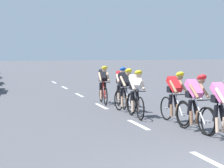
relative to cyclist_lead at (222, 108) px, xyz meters
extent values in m
cube|color=white|center=(-1.17, -1.57, -0.78)|extent=(0.14, 1.60, 0.01)
cube|color=white|center=(-1.17, 2.43, -0.78)|extent=(0.14, 1.60, 0.01)
cube|color=white|center=(-1.17, 6.43, -0.78)|extent=(0.14, 1.60, 0.01)
cube|color=white|center=(-1.17, 10.43, -0.78)|extent=(0.14, 1.60, 0.01)
cube|color=white|center=(-1.17, 14.43, -0.78)|extent=(0.14, 1.60, 0.01)
cube|color=white|center=(-1.17, 18.43, -0.78)|extent=(0.14, 1.60, 0.01)
torus|color=black|center=(-0.02, 0.52, -0.42)|extent=(0.08, 0.73, 0.72)
cylinder|color=#99999E|center=(-0.02, 0.52, -0.42)|extent=(0.06, 0.06, 0.06)
cylinder|color=black|center=(0.00, -0.03, 0.11)|extent=(0.06, 0.55, 0.04)
cylinder|color=black|center=(-0.01, 0.17, -0.19)|extent=(0.04, 0.04, 0.65)
cube|color=black|center=(-0.01, 0.17, 0.15)|extent=(0.11, 0.22, 0.05)
cube|color=pink|center=(0.00, 0.05, 0.35)|extent=(0.30, 0.55, 0.46)
cube|color=black|center=(-0.01, 0.16, 0.19)|extent=(0.29, 0.21, 0.18)
cylinder|color=black|center=(0.08, 0.12, -0.15)|extent=(0.12, 0.23, 0.40)
cylinder|color=beige|center=(0.09, 0.04, -0.41)|extent=(0.10, 0.16, 0.36)
cylinder|color=black|center=(-0.10, 0.11, -0.15)|extent=(0.12, 0.17, 0.40)
cylinder|color=beige|center=(-0.09, 0.03, -0.41)|extent=(0.10, 0.13, 0.36)
cylinder|color=beige|center=(-0.15, -0.17, 0.30)|extent=(0.09, 0.40, 0.35)
torus|color=black|center=(-0.05, 0.60, -0.42)|extent=(0.13, 0.72, 0.72)
cylinder|color=#99999E|center=(-0.05, 0.60, -0.42)|extent=(0.07, 0.07, 0.06)
torus|color=black|center=(-0.17, 1.60, -0.42)|extent=(0.13, 0.72, 0.72)
cylinder|color=#99999E|center=(-0.17, 1.60, -0.42)|extent=(0.07, 0.07, 0.06)
cylinder|color=white|center=(-0.10, 1.05, 0.11)|extent=(0.10, 0.55, 0.04)
cylinder|color=white|center=(-0.08, 0.88, -0.21)|extent=(0.10, 0.48, 0.63)
cylinder|color=white|center=(-0.13, 1.25, -0.19)|extent=(0.04, 0.04, 0.65)
cylinder|color=black|center=(-0.06, 0.70, 0.09)|extent=(0.42, 0.08, 0.03)
cube|color=black|center=(-0.13, 1.25, 0.15)|extent=(0.13, 0.23, 0.05)
cube|color=pink|center=(-0.11, 1.13, 0.35)|extent=(0.34, 0.57, 0.47)
cube|color=black|center=(-0.13, 1.24, 0.19)|extent=(0.30, 0.23, 0.18)
cylinder|color=black|center=(-0.03, 1.20, -0.15)|extent=(0.14, 0.23, 0.40)
cylinder|color=#9E7051|center=(-0.02, 1.12, -0.41)|extent=(0.11, 0.16, 0.36)
cylinder|color=black|center=(-0.21, 1.18, -0.15)|extent=(0.13, 0.18, 0.40)
cylinder|color=#9E7051|center=(-0.20, 1.10, -0.41)|extent=(0.10, 0.13, 0.36)
cylinder|color=#9E7051|center=(0.07, 0.93, 0.30)|extent=(0.12, 0.41, 0.35)
cylinder|color=#9E7051|center=(-0.25, 0.89, 0.30)|extent=(0.12, 0.41, 0.35)
sphere|color=#9E7051|center=(-0.08, 0.83, 0.59)|extent=(0.19, 0.19, 0.19)
ellipsoid|color=red|center=(-0.08, 0.82, 0.66)|extent=(0.27, 0.34, 0.24)
torus|color=black|center=(0.00, 1.94, -0.42)|extent=(0.10, 0.73, 0.72)
cylinder|color=#99999E|center=(0.00, 1.94, -0.42)|extent=(0.06, 0.06, 0.06)
torus|color=black|center=(-0.07, 2.93, -0.42)|extent=(0.10, 0.73, 0.72)
cylinder|color=#99999E|center=(-0.07, 2.93, -0.42)|extent=(0.06, 0.06, 0.06)
cylinder|color=white|center=(-0.03, 2.39, 0.11)|extent=(0.07, 0.55, 0.04)
cylinder|color=white|center=(-0.02, 2.21, -0.21)|extent=(0.07, 0.48, 0.63)
cylinder|color=white|center=(-0.05, 2.59, -0.19)|extent=(0.04, 0.04, 0.65)
cylinder|color=black|center=(-0.01, 2.04, 0.09)|extent=(0.42, 0.06, 0.03)
cube|color=black|center=(-0.05, 2.59, 0.15)|extent=(0.12, 0.23, 0.05)
cube|color=red|center=(-0.04, 2.46, 0.35)|extent=(0.32, 0.56, 0.46)
cube|color=black|center=(-0.05, 2.58, 0.19)|extent=(0.29, 0.22, 0.18)
cylinder|color=black|center=(0.05, 2.53, -0.15)|extent=(0.13, 0.23, 0.40)
cylinder|color=#9E7051|center=(0.05, 2.45, -0.41)|extent=(0.10, 0.16, 0.36)
cylinder|color=black|center=(-0.13, 2.52, -0.15)|extent=(0.12, 0.18, 0.40)
cylinder|color=#9E7051|center=(-0.13, 2.44, -0.41)|extent=(0.10, 0.13, 0.36)
cylinder|color=#9E7051|center=(0.14, 2.26, 0.30)|extent=(0.10, 0.41, 0.35)
cylinder|color=#9E7051|center=(-0.18, 2.24, 0.30)|extent=(0.10, 0.41, 0.35)
sphere|color=#9E7051|center=(-0.02, 2.16, 0.59)|extent=(0.19, 0.19, 0.19)
ellipsoid|color=yellow|center=(-0.02, 2.15, 0.66)|extent=(0.25, 0.33, 0.24)
torus|color=black|center=(-0.85, 3.11, -0.42)|extent=(0.08, 0.73, 0.72)
cylinder|color=#99999E|center=(-0.85, 3.11, -0.42)|extent=(0.06, 0.06, 0.06)
torus|color=black|center=(-0.80, 4.11, -0.42)|extent=(0.08, 0.73, 0.72)
cylinder|color=#99999E|center=(-0.80, 4.11, -0.42)|extent=(0.06, 0.06, 0.06)
cylinder|color=black|center=(-0.83, 3.56, 0.11)|extent=(0.06, 0.55, 0.04)
cylinder|color=black|center=(-0.84, 3.39, -0.21)|extent=(0.06, 0.48, 0.63)
cylinder|color=black|center=(-0.82, 3.76, -0.19)|extent=(0.04, 0.04, 0.65)
cylinder|color=black|center=(-0.85, 3.21, 0.09)|extent=(0.42, 0.05, 0.03)
cube|color=black|center=(-0.82, 3.76, 0.15)|extent=(0.11, 0.22, 0.05)
cube|color=white|center=(-0.82, 3.64, 0.35)|extent=(0.31, 0.56, 0.45)
cube|color=black|center=(-0.82, 3.75, 0.19)|extent=(0.29, 0.21, 0.18)
cylinder|color=black|center=(-0.73, 3.70, -0.15)|extent=(0.12, 0.23, 0.40)
cylinder|color=beige|center=(-0.74, 3.62, -0.41)|extent=(0.10, 0.16, 0.36)
cylinder|color=black|center=(-0.91, 3.71, -0.15)|extent=(0.12, 0.17, 0.40)
cylinder|color=beige|center=(-0.91, 3.63, -0.41)|extent=(0.10, 0.13, 0.36)
cylinder|color=beige|center=(-0.68, 3.41, 0.30)|extent=(0.10, 0.40, 0.35)
cylinder|color=beige|center=(-0.99, 3.43, 0.30)|extent=(0.10, 0.40, 0.35)
sphere|color=beige|center=(-0.84, 3.34, 0.59)|extent=(0.19, 0.19, 0.19)
ellipsoid|color=yellow|center=(-0.84, 3.33, 0.66)|extent=(0.25, 0.33, 0.24)
torus|color=black|center=(-0.74, 4.26, -0.42)|extent=(0.13, 0.72, 0.72)
cylinder|color=#99999E|center=(-0.74, 4.26, -0.42)|extent=(0.07, 0.07, 0.06)
torus|color=black|center=(-0.86, 5.25, -0.42)|extent=(0.13, 0.72, 0.72)
cylinder|color=#99999E|center=(-0.86, 5.25, -0.42)|extent=(0.07, 0.07, 0.06)
cylinder|color=silver|center=(-0.79, 4.70, 0.11)|extent=(0.10, 0.55, 0.04)
cylinder|color=silver|center=(-0.77, 4.53, -0.21)|extent=(0.10, 0.48, 0.63)
cylinder|color=silver|center=(-0.81, 4.90, -0.19)|extent=(0.04, 0.04, 0.65)
cylinder|color=black|center=(-0.75, 4.36, 0.09)|extent=(0.42, 0.08, 0.03)
cube|color=black|center=(-0.81, 4.90, 0.15)|extent=(0.13, 0.23, 0.05)
cube|color=black|center=(-0.80, 4.78, 0.35)|extent=(0.34, 0.57, 0.47)
cube|color=black|center=(-0.81, 4.89, 0.19)|extent=(0.30, 0.23, 0.18)
cylinder|color=black|center=(-0.72, 4.85, -0.15)|extent=(0.14, 0.23, 0.40)
cylinder|color=tan|center=(-0.71, 4.77, -0.41)|extent=(0.11, 0.16, 0.36)
cylinder|color=black|center=(-0.90, 4.83, -0.15)|extent=(0.13, 0.18, 0.40)
cylinder|color=tan|center=(-0.89, 4.75, -0.41)|extent=(0.10, 0.13, 0.36)
cylinder|color=tan|center=(-0.62, 4.58, 0.30)|extent=(0.12, 0.41, 0.35)
cylinder|color=tan|center=(-0.93, 4.55, 0.30)|extent=(0.12, 0.41, 0.35)
sphere|color=tan|center=(-0.76, 4.48, 0.59)|extent=(0.19, 0.19, 0.19)
ellipsoid|color=yellow|center=(-0.76, 4.47, 0.66)|extent=(0.27, 0.34, 0.24)
torus|color=black|center=(-0.60, 5.42, -0.42)|extent=(0.12, 0.72, 0.72)
cylinder|color=#99999E|center=(-0.60, 5.42, -0.42)|extent=(0.07, 0.07, 0.06)
torus|color=black|center=(-0.49, 6.41, -0.42)|extent=(0.12, 0.72, 0.72)
cylinder|color=#99999E|center=(-0.49, 6.41, -0.42)|extent=(0.07, 0.07, 0.06)
cylinder|color=white|center=(-0.55, 5.87, 0.11)|extent=(0.10, 0.55, 0.04)
cylinder|color=white|center=(-0.57, 5.69, -0.21)|extent=(0.09, 0.48, 0.63)
cylinder|color=white|center=(-0.53, 6.06, -0.19)|extent=(0.04, 0.04, 0.65)
cylinder|color=black|center=(-0.59, 5.52, 0.09)|extent=(0.42, 0.07, 0.03)
cube|color=black|center=(-0.53, 6.06, 0.15)|extent=(0.12, 0.23, 0.05)
cube|color=red|center=(-0.54, 5.94, 0.35)|extent=(0.34, 0.57, 0.46)
cube|color=black|center=(-0.53, 6.05, 0.19)|extent=(0.30, 0.23, 0.18)
cylinder|color=black|center=(-0.45, 6.00, -0.15)|extent=(0.13, 0.23, 0.40)
cylinder|color=beige|center=(-0.46, 5.92, -0.41)|extent=(0.11, 0.16, 0.36)
cylinder|color=black|center=(-0.63, 6.01, -0.15)|extent=(0.13, 0.18, 0.40)
cylinder|color=beige|center=(-0.64, 5.94, -0.41)|extent=(0.10, 0.13, 0.36)
cylinder|color=beige|center=(-0.41, 5.71, 0.30)|extent=(0.12, 0.41, 0.35)
cylinder|color=beige|center=(-0.73, 5.74, 0.30)|extent=(0.12, 0.41, 0.35)
sphere|color=beige|center=(-0.58, 5.64, 0.59)|extent=(0.19, 0.19, 0.19)
ellipsoid|color=blue|center=(-0.58, 5.63, 0.66)|extent=(0.26, 0.34, 0.24)
torus|color=black|center=(-0.94, 6.65, -0.42)|extent=(0.11, 0.72, 0.72)
cylinder|color=#99999E|center=(-0.94, 6.65, -0.42)|extent=(0.07, 0.07, 0.06)
torus|color=black|center=(-0.85, 7.65, -0.42)|extent=(0.11, 0.72, 0.72)
cylinder|color=#99999E|center=(-0.85, 7.65, -0.42)|extent=(0.07, 0.07, 0.06)
cylinder|color=#B21919|center=(-0.90, 7.10, 0.11)|extent=(0.09, 0.55, 0.04)
cylinder|color=#B21919|center=(-0.92, 6.93, -0.21)|extent=(0.08, 0.48, 0.63)
cylinder|color=#B21919|center=(-0.88, 7.30, -0.19)|extent=(0.04, 0.04, 0.65)
cylinder|color=black|center=(-0.94, 6.75, 0.09)|extent=(0.42, 0.07, 0.03)
cube|color=black|center=(-0.88, 7.30, 0.15)|extent=(0.12, 0.23, 0.05)
cube|color=black|center=(-0.90, 7.18, 0.35)|extent=(0.33, 0.56, 0.47)
cube|color=black|center=(-0.89, 7.29, 0.19)|extent=(0.30, 0.23, 0.18)
cylinder|color=black|center=(-0.80, 7.23, -0.15)|extent=(0.13, 0.23, 0.40)
cylinder|color=tan|center=(-0.81, 7.15, -0.41)|extent=(0.10, 0.16, 0.36)
cylinder|color=black|center=(-0.98, 7.25, -0.15)|extent=(0.13, 0.18, 0.40)
cylinder|color=tan|center=(-0.99, 7.17, -0.41)|extent=(0.10, 0.13, 0.36)
cylinder|color=tan|center=(-0.76, 6.95, 0.30)|extent=(0.11, 0.41, 0.35)
cylinder|color=tan|center=(-1.08, 6.98, 0.30)|extent=(0.11, 0.41, 0.35)
sphere|color=tan|center=(-0.92, 6.88, 0.59)|extent=(0.19, 0.19, 0.19)
ellipsoid|color=yellow|center=(-0.92, 6.87, 0.66)|extent=(0.26, 0.33, 0.24)
camera|label=1|loc=(-5.16, -8.11, 1.33)|focal=63.74mm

